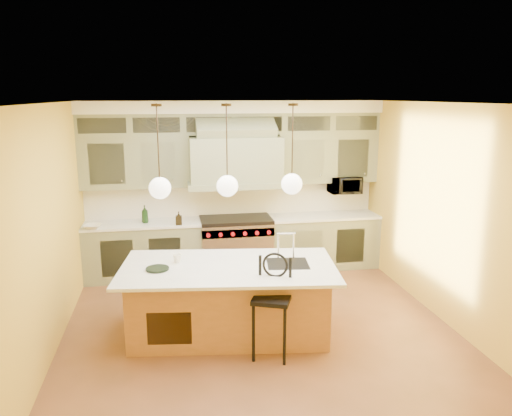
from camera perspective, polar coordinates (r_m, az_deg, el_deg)
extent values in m
plane|color=brown|center=(6.77, 0.28, -13.42)|extent=(5.00, 5.00, 0.00)
plane|color=white|center=(6.08, 0.32, 11.93)|extent=(5.00, 5.00, 0.00)
plane|color=gold|center=(8.68, -2.67, 2.57)|extent=(5.00, 0.00, 5.00)
plane|color=gold|center=(3.96, 6.93, -10.26)|extent=(5.00, 0.00, 5.00)
plane|color=gold|center=(6.33, -22.58, -2.31)|extent=(0.00, 5.00, 5.00)
plane|color=gold|center=(7.14, 20.44, -0.49)|extent=(0.00, 5.00, 5.00)
cube|color=#767A5A|center=(8.55, -12.70, -4.81)|extent=(1.90, 0.65, 0.90)
cube|color=#767A5A|center=(8.94, 7.59, -3.83)|extent=(1.90, 0.65, 0.90)
cube|color=white|center=(8.42, -12.86, -1.76)|extent=(1.90, 0.68, 0.04)
cube|color=white|center=(8.82, 7.68, -0.90)|extent=(1.90, 0.68, 0.04)
cube|color=silver|center=(8.71, -2.64, 1.05)|extent=(5.00, 0.04, 0.56)
cube|color=#767A5A|center=(8.39, -13.67, 5.13)|extent=(1.75, 0.35, 0.85)
cube|color=#767A5A|center=(8.80, 8.05, 5.72)|extent=(1.75, 0.35, 0.85)
cube|color=#767A5A|center=(8.27, -2.39, 5.55)|extent=(1.50, 0.70, 0.75)
cube|color=gray|center=(8.33, -2.37, 2.82)|extent=(1.60, 0.76, 0.10)
cube|color=#333833|center=(8.39, -2.59, 9.60)|extent=(5.00, 0.35, 0.35)
cube|color=white|center=(8.35, -2.59, 11.48)|extent=(5.00, 0.47, 0.20)
cube|color=silver|center=(8.59, -2.30, -4.43)|extent=(1.20, 0.70, 0.90)
cube|color=black|center=(8.46, -2.33, -1.32)|extent=(1.20, 0.70, 0.06)
cube|color=silver|center=(8.19, -2.01, -2.88)|extent=(1.20, 0.06, 0.14)
cube|color=#996736|center=(6.46, -3.12, -10.50)|extent=(2.53, 1.44, 0.88)
cube|color=white|center=(6.24, -3.18, -6.81)|extent=(2.81, 1.72, 0.04)
cube|color=black|center=(6.33, 3.63, -6.54)|extent=(0.57, 0.52, 0.05)
cylinder|color=black|center=(5.84, -0.30, -14.13)|extent=(0.04, 0.04, 0.70)
cylinder|color=black|center=(5.78, 3.29, -14.45)|extent=(0.04, 0.04, 0.70)
cylinder|color=black|center=(6.15, 0.46, -12.65)|extent=(0.04, 0.04, 0.70)
cylinder|color=black|center=(6.10, 3.85, -12.93)|extent=(0.04, 0.04, 0.70)
cube|color=black|center=(5.81, 1.85, -10.27)|extent=(0.55, 0.55, 0.05)
torus|color=black|center=(5.85, 2.20, -6.54)|extent=(0.29, 0.14, 0.30)
imported|color=black|center=(8.91, 10.09, 2.64)|extent=(0.54, 0.37, 0.30)
imported|color=black|center=(8.36, -12.59, -0.69)|extent=(0.11, 0.11, 0.29)
imported|color=black|center=(8.14, -8.82, -1.17)|extent=(0.10, 0.11, 0.22)
imported|color=white|center=(8.24, -18.17, -2.03)|extent=(0.31, 0.31, 0.07)
imported|color=white|center=(6.42, -8.97, -5.71)|extent=(0.13, 0.13, 0.10)
cylinder|color=#2D2319|center=(5.89, -11.32, 11.46)|extent=(0.12, 0.12, 0.03)
cylinder|color=#2D2319|center=(5.92, -11.13, 7.15)|extent=(0.02, 0.02, 0.93)
sphere|color=white|center=(5.99, -10.92, 2.25)|extent=(0.26, 0.26, 0.26)
cylinder|color=#2D2319|center=(5.93, -3.42, 11.69)|extent=(0.12, 0.12, 0.03)
cylinder|color=#2D2319|center=(5.96, -3.36, 7.41)|extent=(0.02, 0.02, 0.93)
sphere|color=white|center=(6.03, -3.30, 2.53)|extent=(0.26, 0.26, 0.26)
cylinder|color=#2D2319|center=(6.08, 4.25, 11.70)|extent=(0.12, 0.12, 0.03)
cylinder|color=#2D2319|center=(6.10, 4.19, 7.52)|extent=(0.02, 0.02, 0.93)
sphere|color=white|center=(6.17, 4.11, 2.76)|extent=(0.26, 0.26, 0.26)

